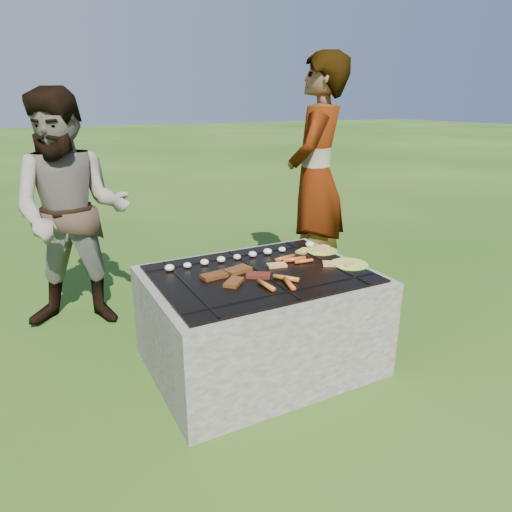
{
  "coord_description": "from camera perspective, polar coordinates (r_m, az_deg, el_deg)",
  "views": [
    {
      "loc": [
        -1.18,
        -2.22,
        1.57
      ],
      "look_at": [
        0.0,
        0.05,
        0.7
      ],
      "focal_mm": 32.0,
      "sensor_mm": 36.0,
      "label": 1
    }
  ],
  "objects": [
    {
      "name": "plate_far",
      "position": [
        3.12,
        8.09,
        0.66
      ],
      "size": [
        0.28,
        0.28,
        0.03
      ],
      "color": "yellow",
      "rests_on": "fire_pit"
    },
    {
      "name": "bread_on_grate",
      "position": [
        2.89,
        6.33,
        -0.53
      ],
      "size": [
        0.46,
        0.42,
        0.02
      ],
      "color": "#E4B274",
      "rests_on": "fire_pit"
    },
    {
      "name": "mushrooms",
      "position": [
        2.92,
        -1.75,
        0.03
      ],
      "size": [
        1.06,
        0.06,
        0.04
      ],
      "color": "#EBE5C7",
      "rests_on": "fire_pit"
    },
    {
      "name": "fire_pit",
      "position": [
        2.83,
        0.47,
        -8.34
      ],
      "size": [
        1.3,
        1.0,
        0.62
      ],
      "color": "#A49E92",
      "rests_on": "ground"
    },
    {
      "name": "lawn",
      "position": [
        2.97,
        0.46,
        -13.19
      ],
      "size": [
        60.0,
        60.0,
        0.0
      ],
      "primitive_type": "plane",
      "color": "#1D4210",
      "rests_on": "ground"
    },
    {
      "name": "bystander",
      "position": [
        3.42,
        -21.97,
        4.96
      ],
      "size": [
        0.98,
        0.87,
        1.67
      ],
      "primitive_type": "imported",
      "rotation": [
        0.0,
        0.0,
        -0.36
      ],
      "color": "#A49588",
      "rests_on": "ground"
    },
    {
      "name": "pork_slabs",
      "position": [
        2.63,
        -2.61,
        -2.38
      ],
      "size": [
        0.39,
        0.3,
        0.02
      ],
      "color": "brown",
      "rests_on": "fire_pit"
    },
    {
      "name": "plate_near",
      "position": [
        2.89,
        11.57,
        -1.06
      ],
      "size": [
        0.3,
        0.3,
        0.03
      ],
      "color": "#E0FF3C",
      "rests_on": "fire_pit"
    },
    {
      "name": "cook",
      "position": [
        3.79,
        7.51,
        9.5
      ],
      "size": [
        0.83,
        0.82,
        1.94
      ],
      "primitive_type": "imported",
      "rotation": [
        0.0,
        0.0,
        3.9
      ],
      "color": "gray",
      "rests_on": "ground"
    },
    {
      "name": "sausages",
      "position": [
        2.68,
        3.83,
        -1.88
      ],
      "size": [
        0.48,
        0.48,
        0.03
      ],
      "color": "#BB371E",
      "rests_on": "fire_pit"
    }
  ]
}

